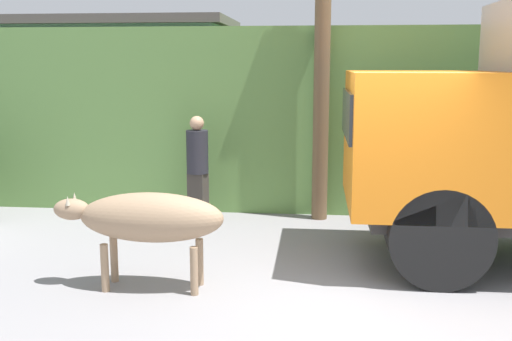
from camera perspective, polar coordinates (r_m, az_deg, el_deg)
The scene contains 6 objects.
ground_plane at distance 6.82m, azimuth 9.17°, elevation -12.16°, with size 60.00×60.00×0.00m, color gray.
hillside_embankment at distance 13.58m, azimuth 7.64°, elevation 5.95°, with size 32.00×6.92×3.18m.
building_backdrop at distance 12.42m, azimuth -16.10°, elevation 5.85°, with size 5.95×2.70×3.41m.
brown_cow at distance 6.95m, azimuth -10.26°, elevation -4.52°, with size 1.99×0.57×1.13m.
pedestrian_on_hill at distance 9.80m, azimuth -5.59°, elevation 0.61°, with size 0.46×0.46×1.74m.
utility_pole at distance 9.83m, azimuth 6.31°, elevation 10.36°, with size 0.90×0.26×5.03m.
Camera 1 is at (-0.43, -6.30, 2.58)m, focal length 42.00 mm.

